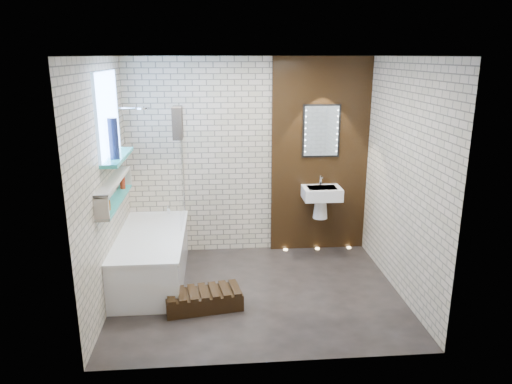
{
  "coord_description": "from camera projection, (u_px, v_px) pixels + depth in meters",
  "views": [
    {
      "loc": [
        -0.43,
        -4.94,
        2.61
      ],
      "look_at": [
        0.0,
        0.15,
        1.15
      ],
      "focal_mm": 33.7,
      "sensor_mm": 36.0,
      "label": 1
    }
  ],
  "objects": [
    {
      "name": "washbasin",
      "position": [
        321.0,
        197.0,
        6.37
      ],
      "size": [
        0.5,
        0.36,
        0.58
      ],
      "color": "white",
      "rests_on": "walnut_panel"
    },
    {
      "name": "clerestory_window",
      "position": [
        109.0,
        123.0,
        5.17
      ],
      "size": [
        0.18,
        1.0,
        0.94
      ],
      "color": "#7FADE0",
      "rests_on": "room_shell"
    },
    {
      "name": "display_niche",
      "position": [
        115.0,
        191.0,
        5.17
      ],
      "size": [
        0.14,
        1.3,
        0.26
      ],
      "color": "teal",
      "rests_on": "room_shell"
    },
    {
      "name": "led_mirror",
      "position": [
        321.0,
        131.0,
        6.29
      ],
      "size": [
        0.5,
        0.02,
        0.7
      ],
      "color": "black",
      "rests_on": "walnut_panel"
    },
    {
      "name": "shower_head",
      "position": [
        142.0,
        108.0,
        5.74
      ],
      "size": [
        0.18,
        0.18,
        0.02
      ],
      "primitive_type": "cylinder",
      "color": "silver",
      "rests_on": "room_shell"
    },
    {
      "name": "floor_uplights",
      "position": [
        317.0,
        249.0,
        6.71
      ],
      "size": [
        0.96,
        0.06,
        0.01
      ],
      "color": "#FFD899",
      "rests_on": "ground"
    },
    {
      "name": "towel",
      "position": [
        178.0,
        123.0,
        5.59
      ],
      "size": [
        0.11,
        0.28,
        0.37
      ],
      "primitive_type": "cube",
      "color": "black",
      "rests_on": "bath_screen"
    },
    {
      "name": "room_shell",
      "position": [
        257.0,
        182.0,
        5.13
      ],
      "size": [
        3.24,
        3.2,
        2.6
      ],
      "color": "#B2A88D",
      "rests_on": "ground"
    },
    {
      "name": "ground",
      "position": [
        257.0,
        292.0,
        5.48
      ],
      "size": [
        3.2,
        3.2,
        0.0
      ],
      "primitive_type": "plane",
      "color": "black",
      "rests_on": "ground"
    },
    {
      "name": "bathtub",
      "position": [
        152.0,
        256.0,
        5.74
      ],
      "size": [
        0.79,
        1.74,
        0.7
      ],
      "color": "white",
      "rests_on": "ground"
    },
    {
      "name": "walnut_step",
      "position": [
        204.0,
        300.0,
        5.12
      ],
      "size": [
        0.85,
        0.48,
        0.18
      ],
      "primitive_type": "cube",
      "rotation": [
        0.0,
        0.0,
        0.16
      ],
      "color": "black",
      "rests_on": "ground"
    },
    {
      "name": "bath_screen",
      "position": [
        181.0,
        167.0,
        5.91
      ],
      "size": [
        0.01,
        0.78,
        1.4
      ],
      "primitive_type": "cube",
      "color": "white",
      "rests_on": "bathtub"
    },
    {
      "name": "walnut_panel",
      "position": [
        320.0,
        157.0,
        6.42
      ],
      "size": [
        1.3,
        0.06,
        2.6
      ],
      "primitive_type": "cube",
      "color": "black",
      "rests_on": "ground"
    },
    {
      "name": "sill_vases",
      "position": [
        114.0,
        139.0,
        5.03
      ],
      "size": [
        0.1,
        0.1,
        0.43
      ],
      "color": "#121933",
      "rests_on": "clerestory_window"
    },
    {
      "name": "niche_bottles",
      "position": [
        119.0,
        189.0,
        5.38
      ],
      "size": [
        0.06,
        0.86,
        0.15
      ],
      "color": "#9D5318",
      "rests_on": "display_niche"
    }
  ]
}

